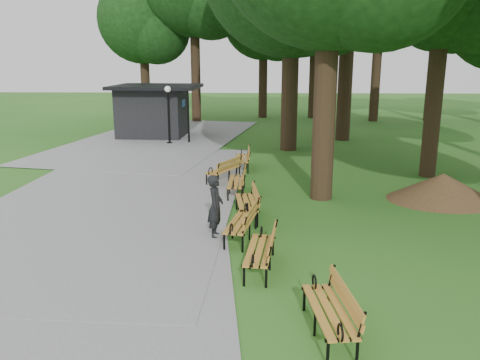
{
  "coord_description": "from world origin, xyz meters",
  "views": [
    {
      "loc": [
        0.7,
        -12.44,
        4.42
      ],
      "look_at": [
        0.18,
        0.71,
        1.1
      ],
      "focal_mm": 36.61,
      "sensor_mm": 36.0,
      "label": 1
    }
  ],
  "objects_px": {
    "kiosk": "(153,111)",
    "bench_6": "(242,158)",
    "bench_0": "(329,311)",
    "bench_2": "(241,222)",
    "bench_1": "(260,250)",
    "dirt_mound": "(442,187)",
    "person": "(215,207)",
    "lamp_post": "(168,102)",
    "bench_3": "(247,203)",
    "bench_5": "(224,170)",
    "bench_4": "(236,182)"
  },
  "relations": [
    {
      "from": "kiosk",
      "to": "bench_6",
      "type": "relative_size",
      "value": 2.44
    },
    {
      "from": "bench_0",
      "to": "bench_2",
      "type": "xyz_separation_m",
      "value": [
        -1.58,
        4.29,
        0.0
      ]
    },
    {
      "from": "bench_1",
      "to": "dirt_mound",
      "type": "bearing_deg",
      "value": 139.53
    },
    {
      "from": "person",
      "to": "bench_6",
      "type": "bearing_deg",
      "value": -0.01
    },
    {
      "from": "bench_0",
      "to": "lamp_post",
      "type": "bearing_deg",
      "value": -168.98
    },
    {
      "from": "person",
      "to": "bench_0",
      "type": "xyz_separation_m",
      "value": [
        2.22,
        -4.4,
        -0.37
      ]
    },
    {
      "from": "dirt_mound",
      "to": "bench_3",
      "type": "height_order",
      "value": "bench_3"
    },
    {
      "from": "bench_3",
      "to": "bench_5",
      "type": "relative_size",
      "value": 1.0
    },
    {
      "from": "bench_0",
      "to": "dirt_mound",
      "type": "bearing_deg",
      "value": 142.66
    },
    {
      "from": "dirt_mound",
      "to": "bench_2",
      "type": "distance_m",
      "value": 7.23
    },
    {
      "from": "bench_5",
      "to": "bench_6",
      "type": "bearing_deg",
      "value": -170.69
    },
    {
      "from": "bench_1",
      "to": "bench_5",
      "type": "distance_m",
      "value": 7.7
    },
    {
      "from": "bench_5",
      "to": "bench_6",
      "type": "height_order",
      "value": "same"
    },
    {
      "from": "person",
      "to": "bench_3",
      "type": "height_order",
      "value": "person"
    },
    {
      "from": "bench_2",
      "to": "bench_5",
      "type": "bearing_deg",
      "value": -161.37
    },
    {
      "from": "kiosk",
      "to": "bench_0",
      "type": "distance_m",
      "value": 21.54
    },
    {
      "from": "dirt_mound",
      "to": "bench_3",
      "type": "distance_m",
      "value": 6.45
    },
    {
      "from": "bench_5",
      "to": "bench_1",
      "type": "bearing_deg",
      "value": 35.76
    },
    {
      "from": "dirt_mound",
      "to": "bench_2",
      "type": "relative_size",
      "value": 1.5
    },
    {
      "from": "kiosk",
      "to": "bench_1",
      "type": "bearing_deg",
      "value": -68.53
    },
    {
      "from": "person",
      "to": "lamp_post",
      "type": "xyz_separation_m",
      "value": [
        -3.6,
        13.46,
        1.36
      ]
    },
    {
      "from": "kiosk",
      "to": "bench_3",
      "type": "xyz_separation_m",
      "value": [
        5.68,
        -14.32,
        -1.01
      ]
    },
    {
      "from": "bench_6",
      "to": "bench_2",
      "type": "bearing_deg",
      "value": -0.05
    },
    {
      "from": "lamp_post",
      "to": "bench_1",
      "type": "relative_size",
      "value": 1.57
    },
    {
      "from": "bench_2",
      "to": "kiosk",
      "type": "bearing_deg",
      "value": -150.46
    },
    {
      "from": "dirt_mound",
      "to": "bench_5",
      "type": "xyz_separation_m",
      "value": [
        -7.08,
        2.14,
        0.0
      ]
    },
    {
      "from": "bench_1",
      "to": "bench_6",
      "type": "distance_m",
      "value": 9.68
    },
    {
      "from": "lamp_post",
      "to": "dirt_mound",
      "type": "distance_m",
      "value": 14.53
    },
    {
      "from": "kiosk",
      "to": "bench_5",
      "type": "xyz_separation_m",
      "value": [
        4.74,
        -10.19,
        -1.01
      ]
    },
    {
      "from": "bench_5",
      "to": "kiosk",
      "type": "bearing_deg",
      "value": -129.16
    },
    {
      "from": "bench_1",
      "to": "bench_2",
      "type": "height_order",
      "value": "same"
    },
    {
      "from": "dirt_mound",
      "to": "bench_3",
      "type": "xyz_separation_m",
      "value": [
        -6.14,
        -1.99,
        0.0
      ]
    },
    {
      "from": "lamp_post",
      "to": "bench_1",
      "type": "xyz_separation_m",
      "value": [
        4.71,
        -15.37,
        -1.72
      ]
    },
    {
      "from": "kiosk",
      "to": "bench_2",
      "type": "distance_m",
      "value": 16.98
    },
    {
      "from": "dirt_mound",
      "to": "lamp_post",
      "type": "bearing_deg",
      "value": 136.57
    },
    {
      "from": "bench_0",
      "to": "bench_4",
      "type": "distance_m",
      "value": 8.54
    },
    {
      "from": "bench_2",
      "to": "bench_3",
      "type": "relative_size",
      "value": 1.0
    },
    {
      "from": "bench_1",
      "to": "bench_2",
      "type": "distance_m",
      "value": 1.85
    },
    {
      "from": "bench_3",
      "to": "bench_5",
      "type": "bearing_deg",
      "value": -173.77
    },
    {
      "from": "kiosk",
      "to": "bench_4",
      "type": "distance_m",
      "value": 13.11
    },
    {
      "from": "bench_4",
      "to": "bench_1",
      "type": "bearing_deg",
      "value": 8.1
    },
    {
      "from": "lamp_post",
      "to": "dirt_mound",
      "type": "xyz_separation_m",
      "value": [
        10.47,
        -9.92,
        -1.73
      ]
    },
    {
      "from": "lamp_post",
      "to": "bench_5",
      "type": "bearing_deg",
      "value": -66.44
    },
    {
      "from": "bench_1",
      "to": "bench_2",
      "type": "bearing_deg",
      "value": -159.29
    },
    {
      "from": "bench_2",
      "to": "bench_6",
      "type": "height_order",
      "value": "same"
    },
    {
      "from": "kiosk",
      "to": "bench_5",
      "type": "distance_m",
      "value": 11.29
    },
    {
      "from": "bench_1",
      "to": "bench_0",
      "type": "bearing_deg",
      "value": 30.21
    },
    {
      "from": "bench_0",
      "to": "bench_6",
      "type": "xyz_separation_m",
      "value": [
        -1.82,
        12.16,
        0.0
      ]
    },
    {
      "from": "person",
      "to": "lamp_post",
      "type": "relative_size",
      "value": 0.54
    },
    {
      "from": "lamp_post",
      "to": "bench_3",
      "type": "distance_m",
      "value": 12.78
    }
  ]
}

